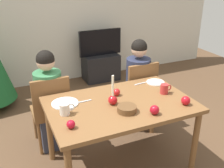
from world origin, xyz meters
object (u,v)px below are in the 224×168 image
at_px(tv_stand, 101,67).
at_px(apple_by_right_mug, 155,110).
at_px(person_right_child, 138,86).
at_px(mug_right, 165,89).
at_px(chair_left, 51,108).
at_px(tv, 100,42).
at_px(person_left_child, 50,102).
at_px(plate_left, 65,103).
at_px(plate_right, 155,82).
at_px(candle_centerpiece, 113,98).
at_px(dining_table, 120,111).
at_px(mug_left, 65,109).
at_px(apple_near_candle, 71,124).
at_px(chair_right, 139,91).
at_px(apple_by_left_plate, 186,101).
at_px(apple_far_edge, 117,92).
at_px(bowl_walnuts, 127,109).

height_order(tv_stand, apple_by_right_mug, apple_by_right_mug).
bearing_deg(person_right_child, mug_right, -93.92).
xyz_separation_m(chair_left, tv_stand, (1.27, 1.69, -0.27)).
bearing_deg(chair_left, mug_right, -29.17).
height_order(chair_left, mug_right, chair_left).
relative_size(tv_stand, tv, 0.81).
bearing_deg(mug_right, tv, 85.09).
bearing_deg(person_left_child, plate_left, -80.87).
bearing_deg(tv, plate_left, -119.74).
relative_size(person_right_child, tv, 1.48).
distance_m(person_right_child, plate_right, 0.41).
height_order(person_right_child, candle_centerpiece, person_right_child).
bearing_deg(chair_left, dining_table, -47.10).
distance_m(tv_stand, mug_left, 2.67).
bearing_deg(chair_left, candle_centerpiece, -50.96).
xyz_separation_m(person_right_child, apple_near_candle, (-1.11, -0.87, 0.22)).
bearing_deg(person_right_child, person_left_child, 180.00).
bearing_deg(plate_left, chair_right, 21.24).
distance_m(tv, mug_left, 2.61).
bearing_deg(dining_table, person_left_child, 131.41).
bearing_deg(tv_stand, apple_near_candle, -116.51).
bearing_deg(apple_by_left_plate, person_right_child, 89.98).
bearing_deg(person_left_child, candle_centerpiece, -52.42).
xyz_separation_m(chair_left, plate_right, (1.14, -0.33, 0.24)).
distance_m(person_left_child, apple_near_candle, 0.90).
bearing_deg(chair_right, apple_far_edge, -139.41).
distance_m(chair_right, mug_left, 1.28).
bearing_deg(candle_centerpiece, apple_by_right_mug, -50.63).
height_order(candle_centerpiece, apple_by_left_plate, candle_centerpiece).
relative_size(chair_left, apple_far_edge, 12.27).
xyz_separation_m(person_left_child, tv_stand, (1.27, 1.66, -0.33)).
bearing_deg(mug_left, candle_centerpiece, -0.42).
height_order(person_left_child, plate_left, person_left_child).
height_order(dining_table, chair_left, chair_left).
xyz_separation_m(mug_left, apple_by_left_plate, (1.09, -0.29, -0.01)).
relative_size(tv_stand, bowl_walnuts, 3.59).
bearing_deg(candle_centerpiece, tv, 71.14).
height_order(candle_centerpiece, mug_left, candle_centerpiece).
height_order(plate_right, mug_right, mug_right).
bearing_deg(plate_right, chair_right, 94.13).
bearing_deg(apple_by_right_mug, apple_far_edge, 107.29).
relative_size(chair_left, tv, 1.14).
height_order(mug_left, apple_near_candle, mug_left).
bearing_deg(tv, person_right_child, -95.28).
bearing_deg(person_right_child, apple_by_left_plate, -90.02).
distance_m(candle_centerpiece, apple_by_left_plate, 0.69).
height_order(plate_left, apple_by_right_mug, apple_by_right_mug).
relative_size(chair_right, plate_left, 3.48).
bearing_deg(candle_centerpiece, mug_left, 179.58).
bearing_deg(tv, candle_centerpiece, -108.86).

